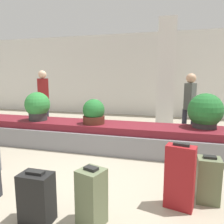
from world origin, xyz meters
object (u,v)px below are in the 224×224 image
object	(u,v)px
suitcase_0	(92,197)
potted_plant_1	(38,106)
potted_plant_0	(205,112)
suitcase_2	(180,177)
pillar	(166,74)
potted_plant_2	(94,113)
traveler_0	(190,102)
suitcase_6	(208,180)
suitcase_7	(37,198)
traveler_1	(43,93)

from	to	relation	value
suitcase_0	potted_plant_1	bearing A→B (deg)	151.86
potted_plant_0	suitcase_2	bearing A→B (deg)	-104.09
pillar	potted_plant_0	xyz separation A→B (m)	(0.83, -2.32, -0.74)
potted_plant_2	traveler_0	world-z (taller)	traveler_0
potted_plant_1	suitcase_0	bearing A→B (deg)	-46.76
suitcase_2	potted_plant_0	size ratio (longest dim) A/B	1.17
suitcase_2	potted_plant_0	world-z (taller)	potted_plant_0
suitcase_0	suitcase_6	bearing A→B (deg)	50.91
suitcase_7	traveler_1	world-z (taller)	traveler_1
suitcase_0	suitcase_7	bearing A→B (deg)	-149.52
traveler_0	suitcase_6	bearing A→B (deg)	25.46
potted_plant_2	traveler_1	world-z (taller)	traveler_1
suitcase_2	potted_plant_1	xyz separation A→B (m)	(-3.05, 1.76, 0.49)
suitcase_0	potted_plant_2	distance (m)	2.48
potted_plant_0	potted_plant_1	world-z (taller)	potted_plant_0
suitcase_2	traveler_1	xyz separation A→B (m)	(-3.94, 3.39, 0.65)
pillar	suitcase_6	xyz separation A→B (m)	(0.67, -4.09, -1.32)
suitcase_6	potted_plant_0	world-z (taller)	potted_plant_0
suitcase_2	potted_plant_1	size ratio (longest dim) A/B	1.22
potted_plant_1	potted_plant_2	xyz separation A→B (m)	(1.35, -0.01, -0.08)
suitcase_0	traveler_0	size ratio (longest dim) A/B	0.39
potted_plant_0	potted_plant_1	bearing A→B (deg)	-176.26
suitcase_6	potted_plant_1	xyz separation A→B (m)	(-3.39, 1.54, 0.59)
traveler_1	potted_plant_2	bearing A→B (deg)	108.58
potted_plant_1	traveler_1	world-z (taller)	traveler_1
potted_plant_2	potted_plant_1	bearing A→B (deg)	179.48
suitcase_7	traveler_1	distance (m)	4.82
suitcase_2	suitcase_7	size ratio (longest dim) A/B	1.39
suitcase_6	suitcase_7	xyz separation A→B (m)	(-1.78, -0.89, -0.01)
suitcase_7	traveler_0	world-z (taller)	traveler_0
pillar	potted_plant_0	world-z (taller)	pillar
pillar	suitcase_6	world-z (taller)	pillar
suitcase_0	potted_plant_0	distance (m)	2.94
suitcase_0	potted_plant_0	xyz separation A→B (m)	(1.38, 2.54, 0.56)
pillar	potted_plant_1	xyz separation A→B (m)	(-2.72, -2.55, -0.73)
pillar	suitcase_0	size ratio (longest dim) A/B	5.12
suitcase_6	traveler_1	size ratio (longest dim) A/B	0.34
suitcase_2	suitcase_7	world-z (taller)	suitcase_2
suitcase_6	traveler_0	world-z (taller)	traveler_0
potted_plant_1	traveler_1	xyz separation A→B (m)	(-0.90, 1.63, 0.17)
potted_plant_2	potted_plant_0	bearing A→B (deg)	6.34
suitcase_7	traveler_1	xyz separation A→B (m)	(-2.50, 4.05, 0.76)
suitcase_2	potted_plant_2	distance (m)	2.47
potted_plant_2	suitcase_2	bearing A→B (deg)	-45.92
suitcase_6	traveler_0	size ratio (longest dim) A/B	0.37
suitcase_7	potted_plant_1	bearing A→B (deg)	123.35
suitcase_2	traveler_1	bearing A→B (deg)	152.20
potted_plant_0	potted_plant_2	bearing A→B (deg)	-173.66
pillar	potted_plant_1	size ratio (longest dim) A/B	5.00
suitcase_6	pillar	bearing A→B (deg)	100.22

